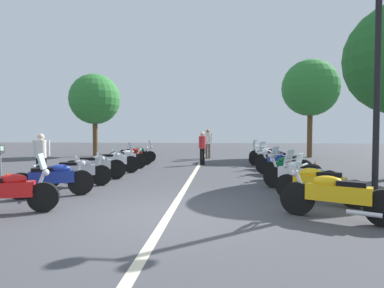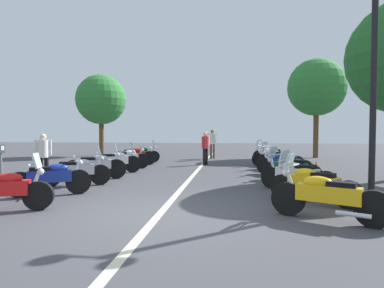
{
  "view_description": "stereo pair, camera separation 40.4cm",
  "coord_description": "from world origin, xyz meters",
  "px_view_note": "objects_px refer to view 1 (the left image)",
  "views": [
    {
      "loc": [
        -6.11,
        -0.99,
        1.63
      ],
      "look_at": [
        5.32,
        0.0,
        1.19
      ],
      "focal_mm": 29.81,
      "sensor_mm": 36.0,
      "label": 1
    },
    {
      "loc": [
        -6.11,
        -1.4,
        1.63
      ],
      "look_at": [
        5.32,
        0.0,
        1.19
      ],
      "focal_mm": 29.81,
      "sensor_mm": 36.0,
      "label": 2
    }
  ],
  "objects_px": {
    "motorcycle_left_row_3": "(95,166)",
    "motorcycle_left_row_4": "(113,161)",
    "motorcycle_right_row_7": "(267,154)",
    "parking_meter": "(0,160)",
    "motorcycle_right_row_3": "(290,168)",
    "street_lamp_twin_globe": "(378,53)",
    "motorcycle_right_row_0": "(336,195)",
    "motorcycle_right_row_1": "(317,183)",
    "motorcycle_right_row_6": "(269,157)",
    "motorcycle_left_row_2": "(77,171)",
    "motorcycle_right_row_4": "(283,163)",
    "motorcycle_left_row_0": "(5,191)",
    "roadside_tree_2": "(310,88)",
    "motorcycle_right_row_5": "(277,159)",
    "motorcycle_left_row_6": "(131,156)",
    "motorcycle_right_row_2": "(299,174)",
    "motorcycle_left_row_1": "(53,179)",
    "bystander_1": "(41,154)",
    "traffic_cone_0": "(7,183)",
    "bystander_3": "(202,146)",
    "bystander_0": "(208,141)",
    "motorcycle_left_row_7": "(136,154)",
    "bystander_2": "(203,143)",
    "motorcycle_left_row_5": "(124,159)"
  },
  "relations": [
    {
      "from": "motorcycle_right_row_7",
      "to": "parking_meter",
      "type": "distance_m",
      "value": 12.0
    },
    {
      "from": "motorcycle_left_row_7",
      "to": "bystander_1",
      "type": "distance_m",
      "value": 6.76
    },
    {
      "from": "motorcycle_left_row_2",
      "to": "motorcycle_right_row_7",
      "type": "height_order",
      "value": "motorcycle_right_row_7"
    },
    {
      "from": "motorcycle_left_row_2",
      "to": "parking_meter",
      "type": "distance_m",
      "value": 2.02
    },
    {
      "from": "motorcycle_right_row_2",
      "to": "bystander_3",
      "type": "relative_size",
      "value": 1.13
    },
    {
      "from": "bystander_0",
      "to": "motorcycle_left_row_4",
      "type": "bearing_deg",
      "value": -14.75
    },
    {
      "from": "parking_meter",
      "to": "motorcycle_left_row_4",
      "type": "bearing_deg",
      "value": 80.38
    },
    {
      "from": "bystander_3",
      "to": "motorcycle_left_row_0",
      "type": "bearing_deg",
      "value": -76.51
    },
    {
      "from": "motorcycle_right_row_7",
      "to": "traffic_cone_0",
      "type": "distance_m",
      "value": 11.85
    },
    {
      "from": "motorcycle_right_row_1",
      "to": "traffic_cone_0",
      "type": "distance_m",
      "value": 7.8
    },
    {
      "from": "motorcycle_left_row_6",
      "to": "motorcycle_right_row_7",
      "type": "height_order",
      "value": "motorcycle_right_row_7"
    },
    {
      "from": "motorcycle_left_row_3",
      "to": "motorcycle_right_row_4",
      "type": "height_order",
      "value": "motorcycle_left_row_3"
    },
    {
      "from": "motorcycle_left_row_6",
      "to": "motorcycle_left_row_4",
      "type": "bearing_deg",
      "value": -106.35
    },
    {
      "from": "motorcycle_left_row_0",
      "to": "motorcycle_right_row_7",
      "type": "bearing_deg",
      "value": 40.9
    },
    {
      "from": "motorcycle_right_row_4",
      "to": "motorcycle_right_row_7",
      "type": "height_order",
      "value": "motorcycle_right_row_7"
    },
    {
      "from": "motorcycle_left_row_3",
      "to": "traffic_cone_0",
      "type": "height_order",
      "value": "motorcycle_left_row_3"
    },
    {
      "from": "motorcycle_left_row_2",
      "to": "motorcycle_right_row_2",
      "type": "bearing_deg",
      "value": -23.22
    },
    {
      "from": "motorcycle_right_row_3",
      "to": "street_lamp_twin_globe",
      "type": "bearing_deg",
      "value": 149.19
    },
    {
      "from": "traffic_cone_0",
      "to": "motorcycle_right_row_1",
      "type": "bearing_deg",
      "value": -92.66
    },
    {
      "from": "motorcycle_left_row_6",
      "to": "motorcycle_left_row_2",
      "type": "bearing_deg",
      "value": -108.37
    },
    {
      "from": "motorcycle_right_row_0",
      "to": "motorcycle_right_row_3",
      "type": "relative_size",
      "value": 1.1
    },
    {
      "from": "motorcycle_right_row_3",
      "to": "bystander_2",
      "type": "distance_m",
      "value": 8.55
    },
    {
      "from": "motorcycle_left_row_5",
      "to": "motorcycle_right_row_0",
      "type": "bearing_deg",
      "value": -77.12
    },
    {
      "from": "motorcycle_left_row_3",
      "to": "motorcycle_left_row_4",
      "type": "height_order",
      "value": "same"
    },
    {
      "from": "bystander_0",
      "to": "parking_meter",
      "type": "bearing_deg",
      "value": -12.85
    },
    {
      "from": "motorcycle_left_row_7",
      "to": "motorcycle_right_row_5",
      "type": "distance_m",
      "value": 7.42
    },
    {
      "from": "motorcycle_right_row_5",
      "to": "motorcycle_left_row_6",
      "type": "bearing_deg",
      "value": 23.55
    },
    {
      "from": "motorcycle_left_row_1",
      "to": "motorcycle_left_row_7",
      "type": "height_order",
      "value": "motorcycle_left_row_7"
    },
    {
      "from": "bystander_3",
      "to": "motorcycle_right_row_0",
      "type": "bearing_deg",
      "value": -39.97
    },
    {
      "from": "street_lamp_twin_globe",
      "to": "bystander_0",
      "type": "bearing_deg",
      "value": 20.49
    },
    {
      "from": "motorcycle_left_row_2",
      "to": "motorcycle_right_row_4",
      "type": "height_order",
      "value": "motorcycle_left_row_2"
    },
    {
      "from": "motorcycle_right_row_6",
      "to": "street_lamp_twin_globe",
      "type": "bearing_deg",
      "value": 127.41
    },
    {
      "from": "motorcycle_left_row_1",
      "to": "roadside_tree_2",
      "type": "distance_m",
      "value": 16.99
    },
    {
      "from": "motorcycle_right_row_2",
      "to": "motorcycle_left_row_0",
      "type": "bearing_deg",
      "value": 60.74
    },
    {
      "from": "motorcycle_left_row_6",
      "to": "motorcycle_right_row_6",
      "type": "relative_size",
      "value": 1.12
    },
    {
      "from": "bystander_3",
      "to": "roadside_tree_2",
      "type": "relative_size",
      "value": 0.26
    },
    {
      "from": "motorcycle_right_row_2",
      "to": "bystander_3",
      "type": "bearing_deg",
      "value": -30.09
    },
    {
      "from": "motorcycle_left_row_4",
      "to": "motorcycle_right_row_2",
      "type": "distance_m",
      "value": 7.05
    },
    {
      "from": "motorcycle_right_row_5",
      "to": "bystander_1",
      "type": "relative_size",
      "value": 1.18
    },
    {
      "from": "motorcycle_left_row_0",
      "to": "motorcycle_left_row_7",
      "type": "height_order",
      "value": "same"
    },
    {
      "from": "motorcycle_left_row_4",
      "to": "parking_meter",
      "type": "bearing_deg",
      "value": -133.7
    },
    {
      "from": "motorcycle_right_row_1",
      "to": "motorcycle_right_row_6",
      "type": "relative_size",
      "value": 0.95
    },
    {
      "from": "motorcycle_left_row_6",
      "to": "bystander_2",
      "type": "xyz_separation_m",
      "value": [
        3.36,
        -3.3,
        0.48
      ]
    },
    {
      "from": "bystander_0",
      "to": "motorcycle_left_row_5",
      "type": "bearing_deg",
      "value": -19.63
    },
    {
      "from": "bystander_1",
      "to": "traffic_cone_0",
      "type": "bearing_deg",
      "value": 154.52
    },
    {
      "from": "motorcycle_left_row_1",
      "to": "motorcycle_left_row_3",
      "type": "height_order",
      "value": "motorcycle_left_row_3"
    },
    {
      "from": "motorcycle_right_row_3",
      "to": "roadside_tree_2",
      "type": "xyz_separation_m",
      "value": [
        10.26,
        -3.41,
        3.95
      ]
    },
    {
      "from": "motorcycle_left_row_2",
      "to": "motorcycle_left_row_6",
      "type": "xyz_separation_m",
      "value": [
        5.99,
        0.07,
        0.01
      ]
    },
    {
      "from": "motorcycle_left_row_3",
      "to": "parking_meter",
      "type": "relative_size",
      "value": 1.58
    },
    {
      "from": "motorcycle_left_row_0",
      "to": "roadside_tree_2",
      "type": "bearing_deg",
      "value": 39.07
    }
  ]
}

